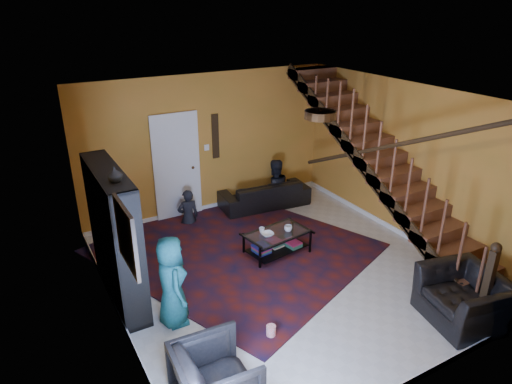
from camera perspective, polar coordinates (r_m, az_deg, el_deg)
floor at (r=7.54m, az=3.16°, el=-9.77°), size 5.50×5.50×0.00m
room at (r=8.05m, az=-10.14°, el=-7.40°), size 5.50×5.50×5.50m
staircase at (r=8.16m, az=16.07°, el=2.94°), size 0.95×5.02×3.18m
bookshelf at (r=6.75m, az=-17.11°, el=-5.55°), size 0.35×1.80×2.00m
door at (r=9.02m, az=-9.87°, el=2.91°), size 0.82×0.05×2.05m
framed_picture at (r=5.06m, az=-15.92°, el=-5.38°), size 0.04×0.74×0.74m
wall_hanging at (r=9.16m, az=-5.09°, el=6.94°), size 0.14×0.03×0.90m
ceiling_fixture at (r=5.84m, az=8.03°, el=9.55°), size 0.40×0.40×0.10m
rug at (r=8.13m, az=-2.72°, el=-7.00°), size 4.97×5.26×0.02m
sofa at (r=9.62m, az=1.07°, el=-0.24°), size 1.93×0.89×0.55m
armchair_left at (r=5.21m, az=-5.08°, el=-22.34°), size 0.88×0.86×0.76m
armchair_right at (r=6.93m, az=24.63°, el=-11.96°), size 1.14×1.25×0.70m
person_adult_a at (r=9.06m, az=-8.45°, el=-3.11°), size 0.44×0.31×1.15m
person_adult_b at (r=9.80m, az=2.30°, el=0.12°), size 0.76×0.63×1.43m
person_child at (r=6.21m, az=-10.51°, el=-10.97°), size 0.45×0.66×1.30m
coffee_table at (r=7.88m, az=2.64°, el=-6.21°), size 1.14×0.77×0.41m
cup_a at (r=7.83m, az=4.04°, el=-4.56°), size 0.14×0.14×0.11m
cup_b at (r=7.77m, az=0.73°, el=-4.78°), size 0.13×0.13×0.09m
bowl at (r=7.68m, az=1.43°, el=-5.30°), size 0.23×0.23×0.05m
vase at (r=5.85m, az=-17.24°, el=2.12°), size 0.18×0.18×0.19m
popcorn_bucket at (r=6.21m, az=1.90°, el=-16.92°), size 0.15×0.15×0.14m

